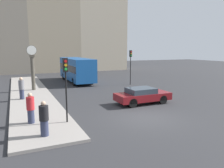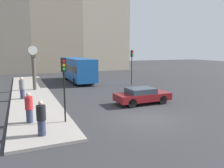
{
  "view_description": "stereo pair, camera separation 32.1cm",
  "coord_description": "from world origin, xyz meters",
  "px_view_note": "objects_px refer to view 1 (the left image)",
  "views": [
    {
      "loc": [
        -7.22,
        -11.01,
        4.2
      ],
      "look_at": [
        0.16,
        5.38,
        1.32
      ],
      "focal_mm": 35.0,
      "sensor_mm": 36.0,
      "label": 1
    },
    {
      "loc": [
        -6.93,
        -11.14,
        4.2
      ],
      "look_at": [
        0.16,
        5.38,
        1.32
      ],
      "focal_mm": 35.0,
      "sensor_mm": 36.0,
      "label": 2
    }
  ],
  "objects_px": {
    "traffic_light_far": "(131,60)",
    "pedestrian_red_top": "(31,108)",
    "bus_distant": "(76,69)",
    "traffic_light_near": "(66,77)",
    "street_clock": "(33,69)",
    "pedestrian_black_jacket": "(44,119)",
    "sedan_car": "(142,95)",
    "pedestrian_grey_jacket": "(22,88)"
  },
  "relations": [
    {
      "from": "sedan_car",
      "to": "pedestrian_red_top",
      "type": "bearing_deg",
      "value": -168.2
    },
    {
      "from": "street_clock",
      "to": "pedestrian_black_jacket",
      "type": "distance_m",
      "value": 12.76
    },
    {
      "from": "street_clock",
      "to": "pedestrian_black_jacket",
      "type": "height_order",
      "value": "street_clock"
    },
    {
      "from": "bus_distant",
      "to": "traffic_light_near",
      "type": "height_order",
      "value": "traffic_light_near"
    },
    {
      "from": "traffic_light_far",
      "to": "street_clock",
      "type": "bearing_deg",
      "value": 177.85
    },
    {
      "from": "pedestrian_black_jacket",
      "to": "sedan_car",
      "type": "bearing_deg",
      "value": 26.46
    },
    {
      "from": "traffic_light_far",
      "to": "pedestrian_black_jacket",
      "type": "bearing_deg",
      "value": -132.93
    },
    {
      "from": "traffic_light_far",
      "to": "street_clock",
      "type": "relative_size",
      "value": 0.92
    },
    {
      "from": "sedan_car",
      "to": "pedestrian_red_top",
      "type": "distance_m",
      "value": 8.46
    },
    {
      "from": "pedestrian_black_jacket",
      "to": "pedestrian_grey_jacket",
      "type": "distance_m",
      "value": 8.74
    },
    {
      "from": "bus_distant",
      "to": "street_clock",
      "type": "height_order",
      "value": "street_clock"
    },
    {
      "from": "sedan_car",
      "to": "pedestrian_grey_jacket",
      "type": "distance_m",
      "value": 9.79
    },
    {
      "from": "traffic_light_near",
      "to": "pedestrian_grey_jacket",
      "type": "relative_size",
      "value": 1.98
    },
    {
      "from": "street_clock",
      "to": "pedestrian_red_top",
      "type": "relative_size",
      "value": 2.6
    },
    {
      "from": "street_clock",
      "to": "pedestrian_red_top",
      "type": "distance_m",
      "value": 10.64
    },
    {
      "from": "traffic_light_near",
      "to": "pedestrian_red_top",
      "type": "relative_size",
      "value": 2.1
    },
    {
      "from": "sedan_car",
      "to": "traffic_light_far",
      "type": "bearing_deg",
      "value": 66.86
    },
    {
      "from": "sedan_car",
      "to": "traffic_light_near",
      "type": "relative_size",
      "value": 1.2
    },
    {
      "from": "bus_distant",
      "to": "pedestrian_grey_jacket",
      "type": "bearing_deg",
      "value": -129.07
    },
    {
      "from": "street_clock",
      "to": "sedan_car",
      "type": "bearing_deg",
      "value": -50.32
    },
    {
      "from": "bus_distant",
      "to": "traffic_light_near",
      "type": "distance_m",
      "value": 16.42
    },
    {
      "from": "sedan_car",
      "to": "pedestrian_red_top",
      "type": "relative_size",
      "value": 2.51
    },
    {
      "from": "traffic_light_near",
      "to": "pedestrian_grey_jacket",
      "type": "height_order",
      "value": "traffic_light_near"
    },
    {
      "from": "bus_distant",
      "to": "street_clock",
      "type": "distance_m",
      "value": 7.26
    },
    {
      "from": "sedan_car",
      "to": "pedestrian_grey_jacket",
      "type": "height_order",
      "value": "pedestrian_grey_jacket"
    },
    {
      "from": "traffic_light_far",
      "to": "street_clock",
      "type": "height_order",
      "value": "street_clock"
    },
    {
      "from": "pedestrian_black_jacket",
      "to": "traffic_light_near",
      "type": "bearing_deg",
      "value": 47.17
    },
    {
      "from": "pedestrian_black_jacket",
      "to": "pedestrian_red_top",
      "type": "xyz_separation_m",
      "value": [
        -0.44,
        2.17,
        0.02
      ]
    },
    {
      "from": "sedan_car",
      "to": "street_clock",
      "type": "distance_m",
      "value": 11.52
    },
    {
      "from": "sedan_car",
      "to": "traffic_light_near",
      "type": "distance_m",
      "value": 7.16
    },
    {
      "from": "traffic_light_far",
      "to": "bus_distant",
      "type": "bearing_deg",
      "value": 136.59
    },
    {
      "from": "traffic_light_far",
      "to": "pedestrian_red_top",
      "type": "relative_size",
      "value": 2.38
    },
    {
      "from": "sedan_car",
      "to": "traffic_light_far",
      "type": "distance_m",
      "value": 9.38
    },
    {
      "from": "pedestrian_red_top",
      "to": "traffic_light_near",
      "type": "bearing_deg",
      "value": -19.3
    },
    {
      "from": "traffic_light_near",
      "to": "street_clock",
      "type": "xyz_separation_m",
      "value": [
        -0.86,
        11.16,
        -0.44
      ]
    },
    {
      "from": "traffic_light_near",
      "to": "pedestrian_red_top",
      "type": "xyz_separation_m",
      "value": [
        -1.85,
        0.65,
        -1.74
      ]
    },
    {
      "from": "pedestrian_grey_jacket",
      "to": "pedestrian_red_top",
      "type": "bearing_deg",
      "value": -87.91
    },
    {
      "from": "bus_distant",
      "to": "traffic_light_far",
      "type": "bearing_deg",
      "value": -43.41
    },
    {
      "from": "sedan_car",
      "to": "traffic_light_near",
      "type": "bearing_deg",
      "value": -159.68
    },
    {
      "from": "traffic_light_near",
      "to": "pedestrian_red_top",
      "type": "bearing_deg",
      "value": 160.7
    },
    {
      "from": "traffic_light_far",
      "to": "pedestrian_red_top",
      "type": "height_order",
      "value": "traffic_light_far"
    },
    {
      "from": "traffic_light_far",
      "to": "pedestrian_red_top",
      "type": "xyz_separation_m",
      "value": [
        -11.86,
        -10.1,
        -1.92
      ]
    }
  ]
}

